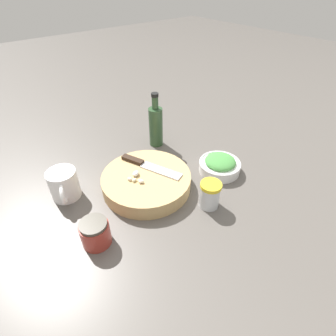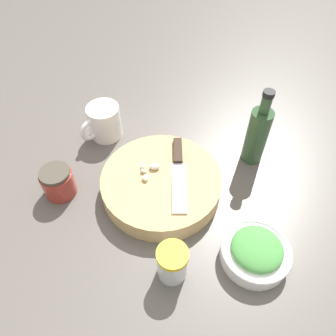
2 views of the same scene
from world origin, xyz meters
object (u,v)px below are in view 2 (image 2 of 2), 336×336
herb_bowl (256,252)px  coffee_mug (104,122)px  honey_jar (58,182)px  garlic_cloves (149,170)px  spice_jar (172,263)px  chef_knife (178,169)px  cutting_board (161,184)px  oil_bottle (257,134)px

herb_bowl → coffee_mug: 0.53m
honey_jar → garlic_cloves: bearing=-153.7°
garlic_cloves → spice_jar: (-0.13, 0.20, -0.01)m
chef_knife → honey_jar: honey_jar is taller
garlic_cloves → chef_knife: bearing=-153.2°
chef_knife → coffee_mug: bearing=-41.0°
garlic_cloves → coffee_mug: coffee_mug is taller
cutting_board → herb_bowl: bearing=159.0°
coffee_mug → cutting_board: bearing=150.1°
garlic_cloves → honey_jar: bearing=26.3°
oil_bottle → honey_jar: bearing=34.1°
spice_jar → oil_bottle: (-0.09, -0.38, 0.04)m
coffee_mug → chef_knife: bearing=160.3°
coffee_mug → spice_jar: bearing=135.5°
honey_jar → spice_jar: bearing=163.7°
herb_bowl → oil_bottle: bearing=-77.3°
herb_bowl → honey_jar: (0.49, -0.00, 0.01)m
honey_jar → oil_bottle: oil_bottle is taller
cutting_board → spice_jar: 0.22m
garlic_cloves → spice_jar: 0.24m
cutting_board → spice_jar: size_ratio=3.34×
spice_jar → herb_bowl: bearing=-148.6°
coffee_mug → oil_bottle: oil_bottle is taller
coffee_mug → oil_bottle: bearing=-171.4°
oil_bottle → chef_knife: bearing=44.4°
cutting_board → chef_knife: (-0.03, -0.04, 0.03)m
honey_jar → coffee_mug: bearing=-92.1°
herb_bowl → oil_bottle: 0.30m
herb_bowl → oil_bottle: oil_bottle is taller
herb_bowl → oil_bottle: (0.07, -0.29, 0.06)m
chef_knife → coffee_mug: size_ratio=1.80×
garlic_cloves → honey_jar: honey_jar is taller
oil_bottle → spice_jar: bearing=77.1°
chef_knife → honey_jar: (0.26, 0.13, -0.02)m
chef_knife → herb_bowl: size_ratio=1.50×
cutting_board → herb_bowl: 0.27m
chef_knife → oil_bottle: 0.22m
spice_jar → honey_jar: (0.33, -0.10, -0.01)m
garlic_cloves → honey_jar: (0.20, 0.10, -0.02)m
coffee_mug → honey_jar: coffee_mug is taller
garlic_cloves → coffee_mug: bearing=-33.0°
cutting_board → coffee_mug: bearing=-29.9°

